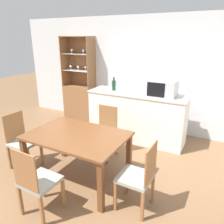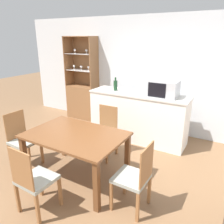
% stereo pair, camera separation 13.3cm
% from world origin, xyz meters
% --- Properties ---
extents(ground_plane, '(18.00, 18.00, 0.00)m').
position_xyz_m(ground_plane, '(0.00, 0.00, 0.00)').
color(ground_plane, brown).
extents(wall_back, '(6.80, 0.06, 2.55)m').
position_xyz_m(wall_back, '(0.00, 2.63, 1.27)').
color(wall_back, silver).
rests_on(wall_back, ground_plane).
extents(kitchen_counter, '(2.04, 0.59, 1.01)m').
position_xyz_m(kitchen_counter, '(0.15, 1.92, 0.51)').
color(kitchen_counter, white).
rests_on(kitchen_counter, ground_plane).
extents(display_cabinet, '(0.82, 0.39, 2.11)m').
position_xyz_m(display_cabinet, '(-1.66, 2.42, 0.60)').
color(display_cabinet, brown).
rests_on(display_cabinet, ground_plane).
extents(dining_table, '(1.43, 0.97, 0.75)m').
position_xyz_m(dining_table, '(-0.09, 0.18, 0.64)').
color(dining_table, brown).
rests_on(dining_table, ground_plane).
extents(dining_chair_head_far, '(0.41, 0.41, 0.92)m').
position_xyz_m(dining_chair_head_far, '(-0.09, 0.99, 0.46)').
color(dining_chair_head_far, '#999E93').
rests_on(dining_chair_head_far, ground_plane).
extents(dining_chair_side_left_near, '(0.42, 0.42, 0.92)m').
position_xyz_m(dining_chair_side_left_near, '(-1.12, 0.04, 0.46)').
color(dining_chair_side_left_near, '#999E93').
rests_on(dining_chair_side_left_near, ground_plane).
extents(dining_chair_side_right_near, '(0.41, 0.41, 0.92)m').
position_xyz_m(dining_chair_side_right_near, '(0.94, 0.04, 0.46)').
color(dining_chair_side_right_near, '#999E93').
rests_on(dining_chair_side_right_near, ground_plane).
extents(dining_chair_head_near, '(0.41, 0.41, 0.92)m').
position_xyz_m(dining_chair_head_near, '(-0.09, -0.62, 0.46)').
color(dining_chair_head_near, '#999E93').
rests_on(dining_chair_head_near, ground_plane).
extents(microwave, '(0.52, 0.39, 0.31)m').
position_xyz_m(microwave, '(0.65, 1.94, 1.16)').
color(microwave, '#B7BABF').
rests_on(microwave, kitchen_counter).
extents(wine_bottle, '(0.08, 0.08, 0.28)m').
position_xyz_m(wine_bottle, '(-0.38, 1.91, 1.12)').
color(wine_bottle, '#193D23').
rests_on(wine_bottle, kitchen_counter).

